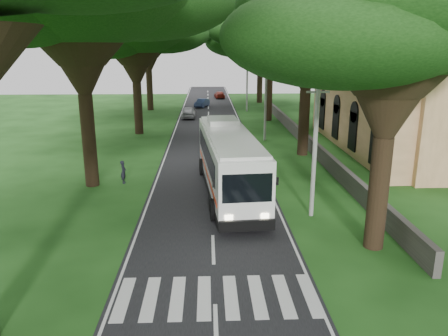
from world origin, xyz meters
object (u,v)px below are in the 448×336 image
at_px(pedestrian, 123,172).
at_px(pole_mid, 266,98).
at_px(coach_bus, 229,161).
at_px(distant_car_c, 220,95).
at_px(church, 412,95).
at_px(pole_near, 315,142).
at_px(distant_car_a, 189,112).
at_px(distant_car_b, 202,103).
at_px(pole_far, 247,82).

bearing_deg(pedestrian, pole_mid, -40.66).
height_order(coach_bus, distant_car_c, coach_bus).
height_order(pole_mid, pedestrian, pole_mid).
height_order(church, coach_bus, church).
xyz_separation_m(pole_near, coach_bus, (-4.38, 4.09, -2.05)).
xyz_separation_m(distant_car_a, distant_car_c, (4.67, 22.17, -0.15)).
height_order(pole_mid, distant_car_a, pole_mid).
distance_m(pole_near, distant_car_b, 45.28).
height_order(pole_near, coach_bus, pole_near).
bearing_deg(pedestrian, pole_near, -119.71).
bearing_deg(pole_mid, coach_bus, -105.38).
bearing_deg(pedestrian, coach_bus, -108.59).
distance_m(distant_car_a, pedestrian, 27.95).
height_order(pole_mid, coach_bus, pole_mid).
xyz_separation_m(distant_car_c, pedestrian, (-8.04, -49.92, 0.17)).
xyz_separation_m(pole_near, pedestrian, (-11.46, 6.40, -3.39)).
xyz_separation_m(coach_bus, distant_car_b, (-2.09, 40.59, -1.47)).
xyz_separation_m(coach_bus, distant_car_a, (-3.72, 30.06, -1.35)).
bearing_deg(pole_mid, church, -19.81).
bearing_deg(distant_car_a, coach_bus, 97.05).
height_order(pole_far, distant_car_a, pole_far).
height_order(pole_near, distant_car_a, pole_near).
distance_m(distant_car_b, pedestrian, 38.60).
bearing_deg(church, pole_far, 116.82).
height_order(pole_near, pole_mid, same).
bearing_deg(pole_far, distant_car_b, 144.13).
bearing_deg(distant_car_b, church, -39.25).
height_order(church, pedestrian, church).
bearing_deg(pole_near, distant_car_c, 93.48).
height_order(pole_near, distant_car_c, pole_near).
bearing_deg(distant_car_a, pole_far, -144.13).
height_order(pole_far, pedestrian, pole_far).
distance_m(coach_bus, distant_car_c, 52.26).
relative_size(distant_car_b, pedestrian, 2.41).
bearing_deg(pole_near, pedestrian, 150.83).
bearing_deg(distant_car_a, distant_car_c, -101.91).
bearing_deg(pole_far, coach_bus, -96.95).
height_order(distant_car_a, pedestrian, pedestrian).
xyz_separation_m(church, pole_mid, (-12.36, 4.45, -0.73)).
distance_m(pole_far, distant_car_c, 17.04).
xyz_separation_m(church, coach_bus, (-16.74, -11.46, -2.78)).
bearing_deg(pole_near, distant_car_b, 98.24).
bearing_deg(pedestrian, distant_car_a, -7.46).
distance_m(pole_near, distant_car_c, 56.53).
xyz_separation_m(coach_bus, pedestrian, (-7.09, 2.31, -1.34)).
distance_m(pole_near, distant_car_a, 35.26).
height_order(church, distant_car_a, church).
relative_size(pole_mid, distant_car_c, 1.95).
height_order(distant_car_a, distant_car_c, distant_car_a).
bearing_deg(pole_near, pole_mid, 90.00).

